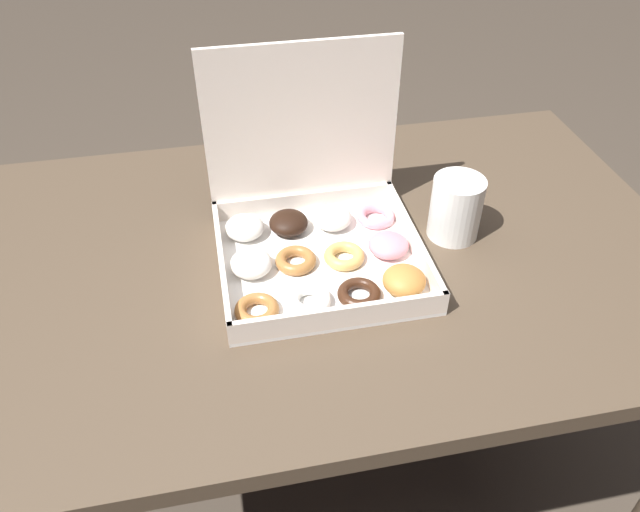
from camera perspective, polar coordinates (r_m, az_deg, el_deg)
The scene contains 4 objects.
ground_plane at distance 1.55m, azimuth -0.24°, elevation -20.62°, with size 8.00×8.00×0.00m, color #42382D.
dining_table at distance 1.06m, azimuth -0.33°, elevation -3.94°, with size 1.19×0.74×0.73m.
donut_box at distance 0.96m, azimuth -0.41°, elevation 2.95°, with size 0.30×0.29×0.30m.
coffee_mug at distance 1.02m, azimuth 12.29°, elevation 4.46°, with size 0.08×0.08×0.10m.
Camera 1 is at (-0.14, -0.75, 1.36)m, focal length 35.00 mm.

